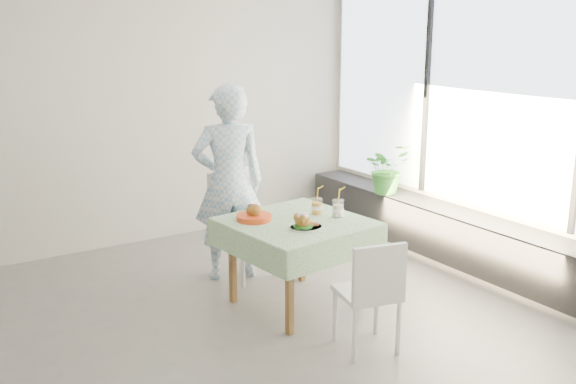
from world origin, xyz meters
TOP-DOWN VIEW (x-y plane):
  - floor at (0.00, 0.00)m, footprint 6.00×6.00m
  - wall_back at (0.00, 2.50)m, footprint 6.00×0.02m
  - wall_front at (0.00, -2.50)m, footprint 6.00×0.02m
  - wall_right at (3.00, 0.00)m, footprint 0.02×5.00m
  - window_pane at (2.97, 0.00)m, footprint 0.01×4.80m
  - window_ledge at (2.80, 0.00)m, footprint 0.40×4.80m
  - cafe_table at (0.85, 0.19)m, footprint 1.15×1.15m
  - chair_far at (0.80, 1.01)m, footprint 0.56×0.56m
  - chair_near at (0.87, -0.72)m, footprint 0.48×0.48m
  - diner at (0.69, 1.06)m, footprint 0.76×0.61m
  - main_dish at (0.79, -0.03)m, footprint 0.27×0.27m
  - juice_cup_orange at (1.10, 0.26)m, footprint 0.10×0.10m
  - juice_cup_lemonade at (1.21, 0.09)m, footprint 0.10×0.10m
  - second_dish at (0.57, 0.39)m, footprint 0.29×0.29m
  - potted_plant at (2.70, 1.18)m, footprint 0.52×0.45m

SIDE VIEW (x-z plane):
  - floor at x=0.00m, z-range 0.00..0.00m
  - window_ledge at x=2.80m, z-range 0.00..0.50m
  - chair_near at x=0.87m, z-range -0.16..0.68m
  - chair_far at x=0.80m, z-range -0.19..0.80m
  - cafe_table at x=0.85m, z-range 0.09..0.83m
  - potted_plant at x=2.70m, z-range 0.50..1.06m
  - second_dish at x=0.57m, z-range 0.71..0.85m
  - main_dish at x=0.79m, z-range 0.72..0.86m
  - juice_cup_orange at x=1.10m, z-range 0.67..0.94m
  - juice_cup_lemonade at x=1.21m, z-range 0.67..0.95m
  - diner at x=0.69m, z-range 0.00..1.80m
  - wall_back at x=0.00m, z-range 0.00..2.80m
  - wall_front at x=0.00m, z-range 0.00..2.80m
  - wall_right at x=3.00m, z-range 0.00..2.80m
  - window_pane at x=2.97m, z-range 0.56..2.74m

